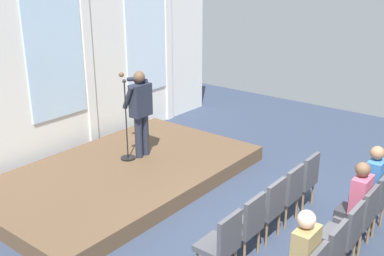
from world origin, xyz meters
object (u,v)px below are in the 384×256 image
chair_r0_c3 (287,191)px  audience_r1_c4 (371,184)px  audience_r1_c3 (356,200)px  speaker (140,108)px  chair_r0_c1 (247,222)px  chair_r1_c4 (374,198)px  chair_r1_c1 (326,253)px  mic_stand (127,142)px  chair_r0_c0 (222,242)px  chair_r0_c2 (268,206)px  chair_r0_c4 (304,178)px  chair_r1_c2 (345,232)px  chair_r1_c3 (360,214)px

chair_r0_c3 → audience_r1_c4: audience_r1_c4 is taller
audience_r1_c3 → audience_r1_c4: size_ratio=0.96×
speaker → audience_r1_c3: speaker is taller
audience_r1_c3 → speaker: bearing=89.5°
speaker → chair_r0_c1: (-1.20, -3.13, -0.71)m
audience_r1_c3 → audience_r1_c4: bearing=-0.3°
audience_r1_c3 → chair_r1_c4: 0.62m
audience_r1_c3 → chair_r1_c1: bearing=-175.9°
mic_stand → chair_r0_c0: (-1.51, -3.22, -0.08)m
chair_r0_c1 → chair_r0_c2: bearing=0.0°
chair_r0_c4 → chair_r1_c4: bearing=-90.0°
speaker → mic_stand: bearing=160.5°
chair_r0_c4 → chair_r1_c2: (-1.16, -1.12, 0.00)m
chair_r1_c3 → audience_r1_c3: size_ratio=0.72×
chair_r0_c0 → chair_r1_c2: 1.61m
chair_r1_c1 → chair_r1_c3: (1.16, 0.00, 0.00)m
speaker → audience_r1_c3: 4.19m
chair_r0_c2 → chair_r1_c2: 1.12m
mic_stand → chair_r1_c4: (0.82, -4.34, -0.08)m
chair_r0_c4 → chair_r1_c1: same height
chair_r0_c2 → chair_r1_c3: (0.58, -1.12, 0.00)m
chair_r1_c2 → audience_r1_c4: 1.19m
speaker → audience_r1_c3: bearing=-90.5°
chair_r0_c3 → chair_r0_c4: same height
chair_r0_c1 → chair_r1_c1: same height
chair_r1_c1 → chair_r1_c4: size_ratio=1.00×
chair_r1_c2 → chair_r1_c4: bearing=0.0°
chair_r0_c2 → chair_r1_c2: same height
chair_r1_c3 → audience_r1_c3: bearing=90.0°
chair_r0_c3 → audience_r1_c4: (0.58, -1.04, 0.21)m
chair_r1_c3 → audience_r1_c3: (-0.00, 0.08, 0.19)m
chair_r0_c3 → chair_r1_c1: 1.61m
mic_stand → chair_r1_c2: 4.35m
chair_r1_c1 → chair_r1_c3: 1.16m
mic_stand → chair_r1_c2: (-0.34, -4.34, -0.08)m
chair_r1_c4 → audience_r1_c4: 0.23m
chair_r1_c1 → speaker: bearing=74.2°
chair_r0_c3 → chair_r0_c4: (0.58, 0.00, 0.00)m
chair_r0_c1 → chair_r0_c4: (1.75, 0.00, 0.00)m
audience_r1_c3 → chair_r0_c2: bearing=119.4°
speaker → chair_r0_c2: speaker is taller
chair_r1_c3 → chair_r1_c4: size_ratio=1.00×
chair_r1_c1 → chair_r1_c4: bearing=0.0°
chair_r0_c0 → chair_r1_c4: bearing=-25.6°
chair_r0_c4 → chair_r0_c3: bearing=180.0°
chair_r0_c2 → audience_r1_c3: 1.20m
chair_r0_c1 → chair_r1_c1: (0.00, -1.12, 0.00)m
chair_r1_c3 → chair_r1_c4: bearing=0.0°
chair_r0_c4 → audience_r1_c3: (-0.58, -1.03, 0.19)m
mic_stand → chair_r1_c3: (0.24, -4.34, -0.08)m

